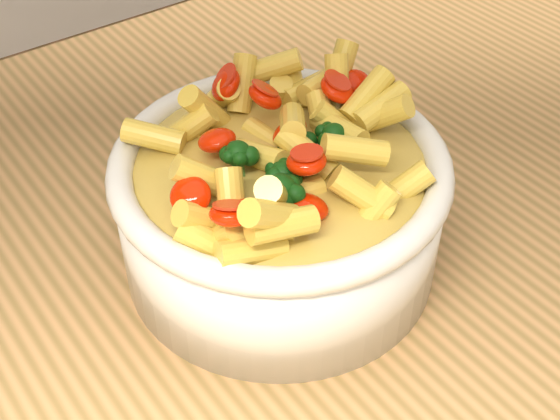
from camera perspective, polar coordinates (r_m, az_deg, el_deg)
table at (r=0.68m, az=2.17°, el=-8.25°), size 1.20×0.80×0.90m
serving_bowl at (r=0.56m, az=0.00°, el=0.10°), size 0.24×0.24×0.10m
pasta_salad at (r=0.52m, az=0.00°, el=5.32°), size 0.19×0.19×0.04m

